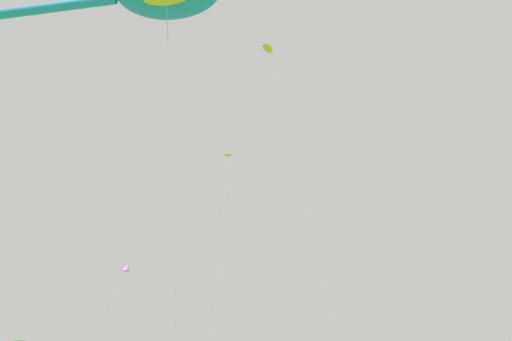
{
  "coord_description": "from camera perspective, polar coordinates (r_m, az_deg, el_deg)",
  "views": [
    {
      "loc": [
        -8.57,
        -4.28,
        1.5
      ],
      "look_at": [
        0.81,
        6.65,
        10.2
      ],
      "focal_mm": 28.7,
      "sensor_mm": 36.0,
      "label": 1
    }
  ],
  "objects": [
    {
      "name": "small_kite_box_yellow",
      "position": [
        37.18,
        -17.6,
        -12.9
      ],
      "size": [
        3.18,
        1.02,
        12.72
      ],
      "rotation": [
        0.0,
        0.0,
        0.67
      ],
      "color": "pink",
      "rests_on": "ground"
    },
    {
      "name": "small_kite_triangle_green",
      "position": [
        43.82,
        -4.06,
        0.85
      ],
      "size": [
        2.11,
        1.43,
        26.09
      ],
      "rotation": [
        0.0,
        0.0,
        2.57
      ],
      "color": "yellow",
      "rests_on": "ground"
    },
    {
      "name": "small_kite_delta_white",
      "position": [
        26.59,
        1.89,
        15.66
      ],
      "size": [
        5.16,
        0.76,
        21.59
      ],
      "rotation": [
        0.0,
        0.0,
        -2.85
      ],
      "color": "yellow",
      "rests_on": "ground"
    }
  ]
}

